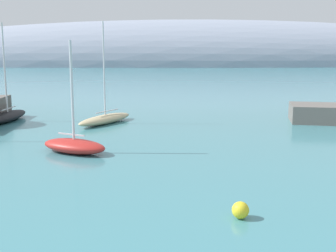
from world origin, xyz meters
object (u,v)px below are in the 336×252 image
sailboat_black_near_shore (8,116)px  mooring_buoy_yellow (240,210)px  sailboat_red_mid_mooring (74,145)px  sailboat_sand_outer_mooring (105,118)px

sailboat_black_near_shore → mooring_buoy_yellow: sailboat_black_near_shore is taller
sailboat_red_mid_mooring → mooring_buoy_yellow: 16.78m
mooring_buoy_yellow → sailboat_black_near_shore: bearing=125.4°
sailboat_red_mid_mooring → sailboat_sand_outer_mooring: size_ratio=0.80×
sailboat_black_near_shore → sailboat_sand_outer_mooring: (10.93, -1.95, -0.04)m
sailboat_red_mid_mooring → mooring_buoy_yellow: size_ratio=10.38×
sailboat_black_near_shore → sailboat_sand_outer_mooring: size_ratio=1.00×
sailboat_sand_outer_mooring → sailboat_black_near_shore: bearing=-67.3°
sailboat_red_mid_mooring → sailboat_black_near_shore: bearing=152.3°
mooring_buoy_yellow → sailboat_sand_outer_mooring: bearing=109.2°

